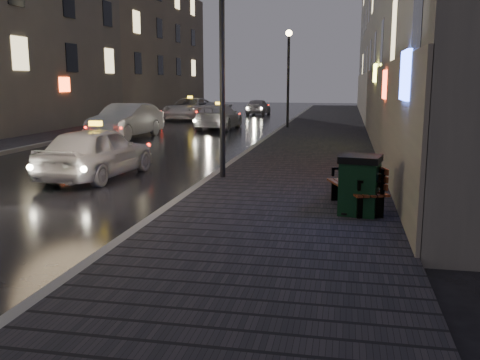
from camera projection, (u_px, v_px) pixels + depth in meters
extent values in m
plane|color=black|center=(36.00, 243.00, 9.02)|extent=(120.00, 120.00, 0.00)
cube|color=black|center=(324.00, 131.00, 28.51)|extent=(4.60, 58.00, 0.15)
cube|color=slate|center=(279.00, 130.00, 28.97)|extent=(0.20, 58.00, 0.15)
cube|color=black|center=(104.00, 127.00, 30.92)|extent=(2.40, 58.00, 0.15)
cube|color=slate|center=(125.00, 127.00, 30.67)|extent=(0.20, 58.00, 0.15)
cube|color=#605B54|center=(386.00, 13.00, 30.58)|extent=(1.80, 50.00, 13.00)
cube|color=#6B6051|center=(10.00, 2.00, 29.61)|extent=(6.00, 16.00, 14.00)
cube|color=#6B6051|center=(139.00, 49.00, 48.21)|extent=(6.00, 22.00, 11.00)
cylinder|color=black|center=(222.00, 83.00, 13.97)|extent=(0.14, 0.14, 5.00)
cylinder|color=black|center=(288.00, 82.00, 29.39)|extent=(0.14, 0.14, 5.00)
sphere|color=#FFD88C|center=(289.00, 33.00, 28.92)|extent=(0.36, 0.36, 0.36)
cube|color=black|center=(370.00, 207.00, 10.07)|extent=(0.51, 0.23, 0.41)
cube|color=black|center=(383.00, 188.00, 10.03)|extent=(0.08, 0.08, 0.72)
cube|color=black|center=(369.00, 182.00, 9.97)|extent=(0.43, 0.19, 0.05)
cube|color=black|center=(343.00, 191.00, 11.57)|extent=(0.51, 0.23, 0.41)
cube|color=black|center=(354.00, 174.00, 11.54)|extent=(0.08, 0.08, 0.72)
cube|color=black|center=(341.00, 168.00, 11.47)|extent=(0.43, 0.19, 0.05)
cube|color=#502211|center=(356.00, 187.00, 10.78)|extent=(1.23, 1.96, 0.04)
cube|color=#502211|center=(368.00, 172.00, 10.76)|extent=(0.66, 1.76, 0.41)
cube|color=black|center=(359.00, 188.00, 10.33)|extent=(0.82, 0.82, 1.02)
cube|color=black|center=(361.00, 159.00, 10.22)|extent=(0.88, 0.88, 0.13)
imported|color=silver|center=(97.00, 152.00, 15.00)|extent=(2.05, 4.42, 1.47)
imported|color=#AAABB2|center=(126.00, 121.00, 25.59)|extent=(2.16, 5.08, 1.63)
imported|color=silver|center=(219.00, 117.00, 30.38)|extent=(2.04, 4.82, 1.39)
imported|color=silver|center=(190.00, 109.00, 37.87)|extent=(3.07, 5.69, 1.52)
imported|color=#9A99A1|center=(258.00, 107.00, 43.11)|extent=(1.69, 3.84, 1.29)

